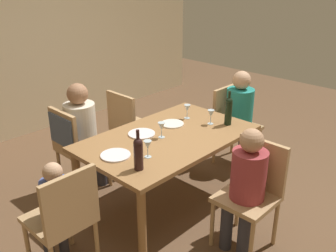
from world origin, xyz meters
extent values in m
plane|color=brown|center=(0.00, 0.00, 0.00)|extent=(10.00, 10.00, 0.00)
cube|color=beige|center=(0.00, 2.70, 1.35)|extent=(6.40, 0.12, 2.70)
cube|color=olive|center=(0.00, 0.00, 0.73)|extent=(1.63, 1.00, 0.04)
cylinder|color=olive|center=(-0.75, -0.43, 0.36)|extent=(0.07, 0.07, 0.71)
cylinder|color=olive|center=(0.75, -0.43, 0.36)|extent=(0.07, 0.07, 0.71)
cylinder|color=olive|center=(-0.75, 0.43, 0.36)|extent=(0.07, 0.07, 0.71)
cylinder|color=olive|center=(0.75, 0.43, 0.36)|extent=(0.07, 0.07, 0.71)
cylinder|color=tan|center=(-0.18, 1.07, 0.22)|extent=(0.04, 0.04, 0.44)
cylinder|color=tan|center=(-0.18, 0.69, 0.22)|extent=(0.04, 0.04, 0.44)
cylinder|color=tan|center=(-0.56, 1.07, 0.22)|extent=(0.04, 0.04, 0.44)
cylinder|color=tan|center=(-0.56, 0.69, 0.22)|extent=(0.04, 0.04, 0.44)
cube|color=tan|center=(-0.37, 0.88, 0.46)|extent=(0.44, 0.44, 0.04)
cube|color=tan|center=(-0.57, 0.88, 0.70)|extent=(0.04, 0.44, 0.44)
cube|color=#4C5B75|center=(-0.57, 0.88, 0.72)|extent=(0.07, 0.40, 0.31)
cylinder|color=tan|center=(1.39, -0.19, 0.22)|extent=(0.04, 0.04, 0.44)
cylinder|color=tan|center=(1.01, -0.19, 0.22)|extent=(0.04, 0.04, 0.44)
cylinder|color=tan|center=(1.39, 0.19, 0.22)|extent=(0.04, 0.04, 0.44)
cylinder|color=tan|center=(1.01, 0.19, 0.22)|extent=(0.04, 0.04, 0.44)
cube|color=tan|center=(1.20, 0.00, 0.46)|extent=(0.44, 0.44, 0.04)
cube|color=tan|center=(1.20, 0.20, 0.70)|extent=(0.44, 0.04, 0.44)
cylinder|color=tan|center=(-0.19, -1.07, 0.22)|extent=(0.04, 0.04, 0.44)
cylinder|color=tan|center=(-0.19, -0.69, 0.22)|extent=(0.04, 0.04, 0.44)
cylinder|color=tan|center=(0.19, -1.07, 0.22)|extent=(0.04, 0.04, 0.44)
cylinder|color=tan|center=(0.19, -0.69, 0.22)|extent=(0.04, 0.04, 0.44)
cube|color=tan|center=(0.00, -0.88, 0.46)|extent=(0.44, 0.44, 0.04)
cube|color=tan|center=(0.20, -0.88, 0.70)|extent=(0.04, 0.44, 0.44)
cylinder|color=tan|center=(-1.39, 0.19, 0.22)|extent=(0.04, 0.04, 0.44)
cylinder|color=tan|center=(-1.01, 0.19, 0.22)|extent=(0.04, 0.04, 0.44)
cylinder|color=tan|center=(-1.01, -0.19, 0.22)|extent=(0.04, 0.04, 0.44)
cube|color=tan|center=(-1.20, 0.00, 0.46)|extent=(0.44, 0.44, 0.04)
cube|color=tan|center=(-1.20, -0.20, 0.70)|extent=(0.44, 0.04, 0.44)
cylinder|color=tan|center=(0.56, 1.07, 0.22)|extent=(0.04, 0.04, 0.44)
cylinder|color=tan|center=(0.56, 0.69, 0.22)|extent=(0.04, 0.04, 0.44)
cylinder|color=tan|center=(0.18, 1.07, 0.22)|extent=(0.04, 0.04, 0.44)
cylinder|color=tan|center=(0.18, 0.69, 0.22)|extent=(0.04, 0.04, 0.44)
cube|color=tan|center=(0.37, 0.88, 0.46)|extent=(0.44, 0.44, 0.04)
cube|color=tan|center=(0.17, 0.88, 0.70)|extent=(0.04, 0.44, 0.44)
cylinder|color=#33333D|center=(-0.22, 0.98, 0.23)|extent=(0.12, 0.12, 0.46)
cylinder|color=#33333D|center=(-0.22, 0.79, 0.23)|extent=(0.12, 0.12, 0.46)
cylinder|color=beige|center=(-0.37, 0.88, 0.70)|extent=(0.32, 0.32, 0.49)
sphere|color=#996B4C|center=(-0.37, 0.88, 1.05)|extent=(0.21, 0.21, 0.21)
cylinder|color=#33333D|center=(1.29, -0.14, 0.23)|extent=(0.11, 0.11, 0.46)
cylinder|color=#33333D|center=(1.10, -0.14, 0.23)|extent=(0.11, 0.11, 0.46)
cylinder|color=teal|center=(1.20, 0.00, 0.70)|extent=(0.31, 0.31, 0.48)
sphere|color=tan|center=(1.20, 0.00, 1.04)|extent=(0.21, 0.21, 0.21)
cylinder|color=#33333D|center=(-0.13, -0.97, 0.23)|extent=(0.10, 0.10, 0.46)
cylinder|color=#33333D|center=(-0.13, -0.80, 0.23)|extent=(0.10, 0.10, 0.46)
cylinder|color=#9E383D|center=(0.00, -0.88, 0.68)|extent=(0.28, 0.28, 0.43)
sphere|color=tan|center=(0.00, -0.88, 0.99)|extent=(0.19, 0.19, 0.19)
cylinder|color=#33333D|center=(-1.26, 0.10, 0.23)|extent=(0.08, 0.08, 0.46)
cylinder|color=#33333D|center=(-1.13, 0.10, 0.23)|extent=(0.08, 0.08, 0.46)
cylinder|color=#475699|center=(-1.20, 0.00, 0.63)|extent=(0.22, 0.22, 0.33)
sphere|color=tan|center=(-1.20, 0.00, 0.86)|extent=(0.14, 0.14, 0.14)
cylinder|color=black|center=(0.61, -0.24, 0.87)|extent=(0.07, 0.07, 0.23)
sphere|color=black|center=(0.61, -0.24, 1.00)|extent=(0.07, 0.07, 0.07)
cylinder|color=black|center=(0.61, -0.24, 1.05)|extent=(0.03, 0.03, 0.09)
cylinder|color=black|center=(-0.61, -0.27, 0.86)|extent=(0.07, 0.07, 0.21)
sphere|color=black|center=(-0.61, -0.27, 0.98)|extent=(0.07, 0.07, 0.07)
cylinder|color=black|center=(-0.61, -0.27, 1.04)|extent=(0.03, 0.03, 0.10)
cylinder|color=silver|center=(-0.07, 0.02, 0.75)|extent=(0.06, 0.06, 0.00)
cylinder|color=silver|center=(-0.07, 0.02, 0.79)|extent=(0.01, 0.01, 0.07)
cone|color=silver|center=(-0.07, 0.02, 0.86)|extent=(0.07, 0.07, 0.07)
cylinder|color=silver|center=(0.50, -0.11, 0.75)|extent=(0.06, 0.06, 0.00)
cylinder|color=silver|center=(0.50, -0.11, 0.79)|extent=(0.01, 0.01, 0.07)
cone|color=silver|center=(0.50, -0.11, 0.86)|extent=(0.07, 0.07, 0.07)
cylinder|color=silver|center=(0.46, 0.16, 0.75)|extent=(0.06, 0.06, 0.00)
cylinder|color=silver|center=(0.46, 0.16, 0.79)|extent=(0.01, 0.01, 0.07)
cone|color=silver|center=(0.46, 0.16, 0.86)|extent=(0.07, 0.07, 0.07)
cylinder|color=silver|center=(-0.42, -0.17, 0.75)|extent=(0.06, 0.06, 0.00)
cylinder|color=silver|center=(-0.42, -0.17, 0.79)|extent=(0.01, 0.01, 0.07)
cone|color=silver|center=(-0.42, -0.17, 0.86)|extent=(0.07, 0.07, 0.07)
cylinder|color=white|center=(-0.15, 0.20, 0.76)|extent=(0.25, 0.25, 0.01)
cylinder|color=white|center=(0.23, 0.16, 0.76)|extent=(0.23, 0.23, 0.01)
cylinder|color=white|center=(-0.60, 0.04, 0.76)|extent=(0.25, 0.25, 0.01)
camera|label=1|loc=(-2.35, -2.22, 2.22)|focal=40.66mm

